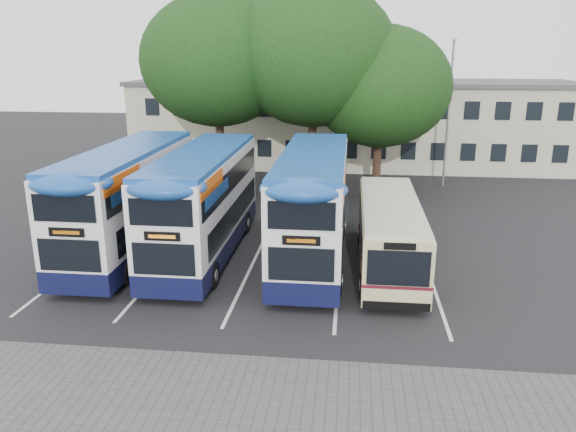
% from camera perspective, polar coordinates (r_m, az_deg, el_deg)
% --- Properties ---
extents(ground, '(120.00, 120.00, 0.00)m').
position_cam_1_polar(ground, '(17.97, 5.58, -11.24)').
color(ground, black).
rests_on(ground, ground).
extents(paving_strip, '(40.00, 6.00, 0.01)m').
position_cam_1_polar(paving_strip, '(13.89, -3.68, -20.41)').
color(paving_strip, '#595654').
rests_on(paving_strip, ground).
extents(bay_lines, '(14.12, 11.00, 0.01)m').
position_cam_1_polar(bay_lines, '(22.84, -3.66, -4.95)').
color(bay_lines, silver).
rests_on(bay_lines, ground).
extents(depot_building, '(32.40, 8.40, 6.20)m').
position_cam_1_polar(depot_building, '(43.22, 6.39, 9.48)').
color(depot_building, '#B3A990').
rests_on(depot_building, ground).
extents(lamp_post, '(0.25, 1.05, 9.06)m').
position_cam_1_polar(lamp_post, '(36.52, 16.05, 10.74)').
color(lamp_post, gray).
rests_on(lamp_post, ground).
extents(tree_left, '(9.01, 9.01, 11.60)m').
position_cam_1_polar(tree_left, '(34.33, -7.19, 15.39)').
color(tree_left, black).
rests_on(tree_left, ground).
extents(tree_mid, '(9.62, 9.62, 12.18)m').
position_cam_1_polar(tree_mid, '(33.53, 2.60, 16.03)').
color(tree_mid, black).
rests_on(tree_mid, ground).
extents(tree_right, '(8.22, 8.22, 9.82)m').
position_cam_1_polar(tree_right, '(33.77, 9.36, 12.84)').
color(tree_right, black).
rests_on(tree_right, ground).
extents(bus_dd_left, '(2.60, 10.73, 4.47)m').
position_cam_1_polar(bus_dd_left, '(24.57, -15.80, 2.02)').
color(bus_dd_left, '#0E1035').
rests_on(bus_dd_left, ground).
extents(bus_dd_mid, '(2.56, 10.57, 4.40)m').
position_cam_1_polar(bus_dd_mid, '(23.54, -8.51, 1.75)').
color(bus_dd_mid, '#0E1035').
rests_on(bus_dd_mid, ground).
extents(bus_dd_right, '(2.60, 10.71, 4.46)m').
position_cam_1_polar(bus_dd_right, '(22.86, 2.57, 1.56)').
color(bus_dd_right, '#0E1035').
rests_on(bus_dd_right, ground).
extents(bus_single, '(2.31, 9.09, 2.71)m').
position_cam_1_polar(bus_single, '(22.54, 10.27, -1.36)').
color(bus_single, '#CFC18A').
rests_on(bus_single, ground).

